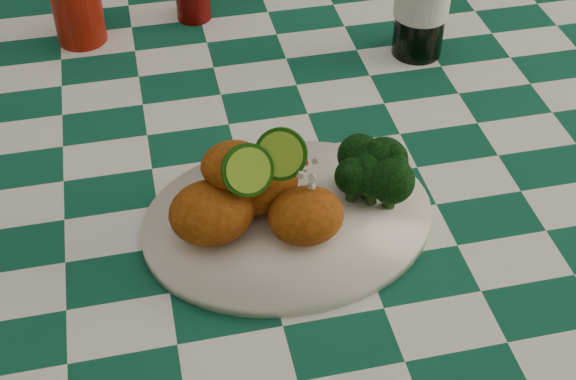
{
  "coord_description": "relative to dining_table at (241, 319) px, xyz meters",
  "views": [
    {
      "loc": [
        -0.1,
        -0.8,
        1.41
      ],
      "look_at": [
        0.03,
        -0.19,
        0.84
      ],
      "focal_mm": 50.0,
      "sensor_mm": 36.0,
      "label": 1
    }
  ],
  "objects": [
    {
      "name": "dining_table",
      "position": [
        0.0,
        0.0,
        0.0
      ],
      "size": [
        1.66,
        1.06,
        0.79
      ],
      "primitive_type": null,
      "color": "#0D4E37",
      "rests_on": "ground"
    },
    {
      "name": "plate",
      "position": [
        0.03,
        -0.19,
        0.4
      ],
      "size": [
        0.33,
        0.26,
        0.02
      ],
      "primitive_type": null,
      "rotation": [
        0.0,
        0.0,
        0.05
      ],
      "color": "white",
      "rests_on": "dining_table"
    },
    {
      "name": "fried_chicken_pile",
      "position": [
        0.01,
        -0.19,
        0.46
      ],
      "size": [
        0.17,
        0.12,
        0.11
      ],
      "primitive_type": null,
      "color": "#AA5210",
      "rests_on": "plate"
    },
    {
      "name": "broccoli_side",
      "position": [
        0.13,
        -0.18,
        0.44
      ],
      "size": [
        0.08,
        0.08,
        0.06
      ],
      "primitive_type": null,
      "color": "black",
      "rests_on": "plate"
    },
    {
      "name": "red_tumbler",
      "position": [
        -0.17,
        0.24,
        0.45
      ],
      "size": [
        0.08,
        0.08,
        0.12
      ],
      "primitive_type": "cylinder",
      "rotation": [
        0.0,
        0.0,
        0.25
      ],
      "color": "#931508",
      "rests_on": "dining_table"
    },
    {
      "name": "wooden_chair_left",
      "position": [
        -0.27,
        0.71,
        0.09
      ],
      "size": [
        0.5,
        0.51,
        0.97
      ],
      "primitive_type": null,
      "rotation": [
        0.0,
        0.0,
        -0.13
      ],
      "color": "#472814",
      "rests_on": "ground"
    },
    {
      "name": "wooden_chair_right",
      "position": [
        0.25,
        0.76,
        0.11
      ],
      "size": [
        0.54,
        0.56,
        1.01
      ],
      "primitive_type": null,
      "rotation": [
        0.0,
        0.0,
        -0.2
      ],
      "color": "#472814",
      "rests_on": "ground"
    }
  ]
}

